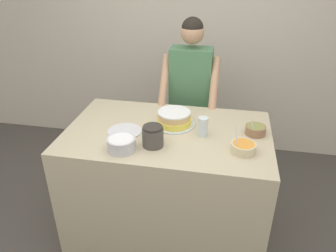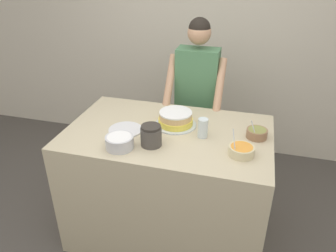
% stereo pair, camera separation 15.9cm
% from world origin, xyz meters
% --- Properties ---
extents(wall_back, '(10.00, 0.05, 2.60)m').
position_xyz_m(wall_back, '(0.00, 1.98, 1.30)').
color(wall_back, beige).
rests_on(wall_back, ground_plane).
extents(counter, '(1.49, 0.92, 0.96)m').
position_xyz_m(counter, '(0.00, 0.46, 0.48)').
color(counter, '#C6B793').
rests_on(counter, ground_plane).
extents(person_baker, '(0.50, 0.45, 1.64)m').
position_xyz_m(person_baker, '(0.07, 1.16, 1.00)').
color(person_baker, '#2D2D38').
rests_on(person_baker, ground_plane).
extents(cake, '(0.31, 0.31, 0.11)m').
position_xyz_m(cake, '(0.03, 0.56, 1.01)').
color(cake, silver).
rests_on(cake, counter).
extents(frosting_bowl_orange, '(0.16, 0.16, 0.18)m').
position_xyz_m(frosting_bowl_orange, '(0.54, 0.28, 0.99)').
color(frosting_bowl_orange, beige).
rests_on(frosting_bowl_orange, counter).
extents(frosting_bowl_olive, '(0.14, 0.14, 0.14)m').
position_xyz_m(frosting_bowl_olive, '(0.62, 0.54, 0.99)').
color(frosting_bowl_olive, '#936B4C').
rests_on(frosting_bowl_olive, counter).
extents(frosting_bowl_white, '(0.19, 0.19, 0.09)m').
position_xyz_m(frosting_bowl_white, '(-0.25, 0.15, 1.00)').
color(frosting_bowl_white, silver).
rests_on(frosting_bowl_white, counter).
extents(drinking_glass, '(0.07, 0.07, 0.14)m').
position_xyz_m(drinking_glass, '(0.26, 0.44, 1.03)').
color(drinking_glass, silver).
rests_on(drinking_glass, counter).
extents(ceramic_plate, '(0.25, 0.25, 0.01)m').
position_xyz_m(ceramic_plate, '(-0.30, 0.39, 0.96)').
color(ceramic_plate, silver).
rests_on(ceramic_plate, counter).
extents(stoneware_jar, '(0.14, 0.14, 0.15)m').
position_xyz_m(stoneware_jar, '(-0.06, 0.25, 1.03)').
color(stoneware_jar, '#4C4742').
rests_on(stoneware_jar, counter).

